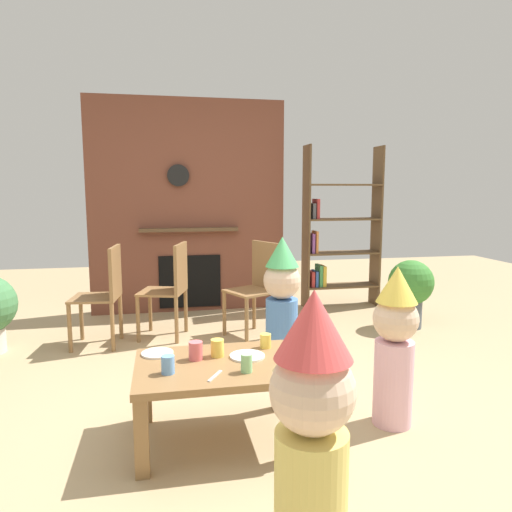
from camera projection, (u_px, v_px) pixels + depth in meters
ground_plane at (245, 406)px, 3.07m from camera, size 12.00×12.00×0.00m
brick_fireplace_feature at (188, 207)px, 5.39m from camera, size 2.20×0.28×2.40m
bookshelf at (336, 236)px, 5.57m from camera, size 0.90×0.28×1.90m
coffee_table at (219, 376)px, 2.62m from camera, size 0.92×0.66×0.44m
paper_cup_near_left at (168, 365)px, 2.46m from camera, size 0.07×0.07×0.10m
paper_cup_near_right at (266, 341)px, 2.86m from camera, size 0.07×0.07×0.09m
paper_cup_center at (217, 348)px, 2.71m from camera, size 0.08×0.08×0.10m
paper_cup_far_left at (196, 351)px, 2.66m from camera, size 0.08×0.08×0.10m
paper_cup_far_right at (247, 363)px, 2.48m from camera, size 0.06×0.06×0.10m
paper_plate_front at (247, 356)px, 2.71m from camera, size 0.20×0.20×0.01m
paper_plate_rear at (157, 353)px, 2.75m from camera, size 0.18×0.18×0.01m
birthday_cake_slice at (281, 365)px, 2.49m from camera, size 0.10×0.10×0.07m
table_fork at (215, 376)px, 2.42m from camera, size 0.09×0.14×0.01m
child_with_cone_hat at (312, 434)px, 1.62m from camera, size 0.30×0.30×1.07m
child_in_pink at (395, 342)px, 2.77m from camera, size 0.27×0.27×0.96m
child_by_the_chairs at (282, 300)px, 3.65m from camera, size 0.29×0.29×1.04m
dining_chair_left at (105, 290)px, 4.20m from camera, size 0.44×0.44×0.90m
dining_chair_middle at (171, 284)px, 4.44m from camera, size 0.50×0.50×0.90m
dining_chair_right at (258, 283)px, 4.51m from camera, size 0.54×0.54×0.90m
potted_plant_tall at (411, 287)px, 4.76m from camera, size 0.45×0.45×0.69m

